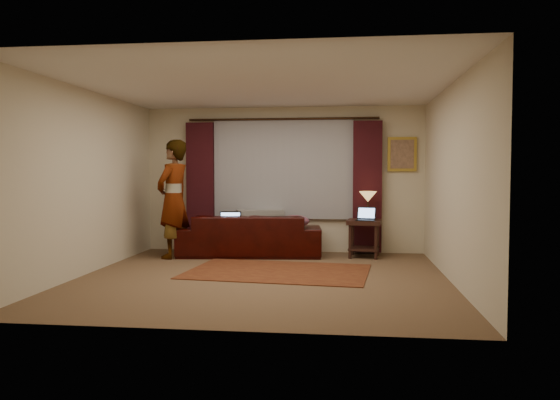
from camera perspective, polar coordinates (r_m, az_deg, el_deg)
The scene contains 20 objects.
floor at distance 7.51m, azimuth -1.88°, elevation -8.15°, with size 5.00×5.00×0.01m, color brown.
ceiling at distance 7.46m, azimuth -1.91°, elevation 11.89°, with size 5.00×5.00×0.02m, color silver.
wall_back at distance 9.85m, azimuth 0.33°, elevation 2.14°, with size 5.00×0.02×2.60m, color beige.
wall_front at distance 4.92m, azimuth -6.35°, elevation 1.27°, with size 5.00×0.02×2.60m, color beige.
wall_left at distance 8.14m, azimuth -19.58°, elevation 1.79°, with size 0.02×5.00×2.60m, color beige.
wall_right at distance 7.41m, azimuth 17.58°, elevation 1.72°, with size 0.02×5.00×2.60m, color beige.
sheer_curtain at distance 9.79m, azimuth 0.29°, elevation 3.30°, with size 2.50×0.05×1.80m, color #92939A.
drape_left at distance 10.03m, azimuth -8.29°, elevation 1.44°, with size 0.50×0.14×2.30m, color black.
drape_right at distance 9.68m, azimuth 9.11°, elevation 1.38°, with size 0.50×0.14×2.30m, color black.
curtain_rod at distance 9.78m, azimuth 0.26°, elevation 8.47°, with size 0.04×0.04×3.40m, color black.
picture_frame at distance 9.81m, azimuth 12.64°, elevation 4.69°, with size 0.50×0.04×0.60m, color #B29336.
sofa at distance 9.41m, azimuth -3.18°, elevation -2.84°, with size 2.43×1.05×0.98m, color black.
throw_blanket at distance 9.68m, azimuth -2.09°, elevation 0.24°, with size 0.80×0.32×0.09m, color gray.
clothing_pile at distance 9.29m, azimuth 1.60°, elevation -2.27°, with size 0.49×0.38×0.21m, color #774256.
laptop_sofa at distance 9.28m, azimuth -5.23°, elevation -2.10°, with size 0.37×0.40×0.27m, color black, non-canonical shape.
area_rug at distance 7.93m, azimuth -0.22°, elevation -7.47°, with size 2.57×1.71×0.01m, color #5F2C16.
end_table at distance 9.32m, azimuth 8.77°, elevation -4.00°, with size 0.55×0.55×0.63m, color black.
tiffany_lamp at distance 9.39m, azimuth 9.16°, elevation -0.55°, with size 0.30×0.30×0.48m, color #9B7947, non-canonical shape.
laptop_table at distance 9.12m, azimuth 8.91°, elevation -1.44°, with size 0.31×0.34×0.23m, color black, non-canonical shape.
person at distance 9.26m, azimuth -11.07°, elevation 0.10°, with size 0.58×0.58×1.98m, color gray.
Camera 1 is at (1.13, -7.28, 1.45)m, focal length 35.00 mm.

